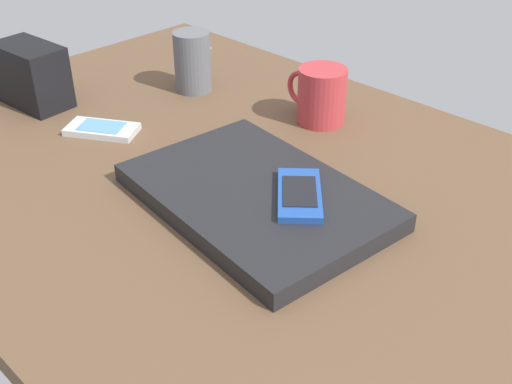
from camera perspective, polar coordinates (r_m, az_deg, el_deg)
desk_surface at (r=90.96cm, az=-1.38°, el=0.46°), size 120.00×80.00×3.00cm
laptop_closed at (r=83.69cm, az=-0.00°, el=-0.41°), size 36.91×26.90×2.58cm
cell_phone_on_laptop at (r=81.00cm, az=3.94°, el=-0.22°), size 12.00×12.37×1.08cm
cell_phone_on_desk at (r=105.25cm, az=-13.71°, el=5.52°), size 12.54×10.62×1.20cm
key_ring at (r=138.51cm, az=-4.77°, el=12.79°), size 3.41×3.41×0.36cm
desk_organizer at (r=116.87cm, az=-19.53°, el=9.89°), size 13.28×8.48×10.66cm
coffee_mug at (r=104.95cm, az=5.85°, el=8.67°), size 11.37×7.96×9.21cm
pen_cup at (r=116.69cm, az=-5.73°, el=11.62°), size 6.66×6.66×10.81cm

